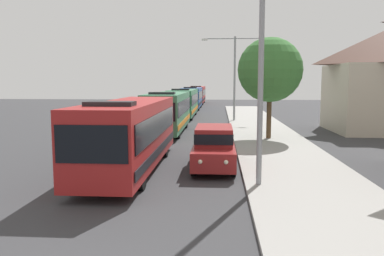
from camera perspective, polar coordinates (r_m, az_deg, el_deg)
The scene contains 10 objects.
bus_lead at distance 17.48m, azimuth -8.97°, elevation -0.58°, with size 2.58×10.78×3.21m.
bus_second_in_line at distance 30.01m, azimuth -3.51°, elevation 2.56°, with size 2.58×10.65×3.21m.
bus_middle at distance 42.92m, azimuth -1.24°, elevation 3.85°, with size 2.58×11.47×3.21m.
bus_fourth_in_line at distance 56.23m, azimuth 0.00°, elevation 4.55°, with size 2.58×11.42×3.21m.
bus_rear at distance 69.29m, azimuth 0.76°, elevation 4.98°, with size 2.58×12.27×3.21m.
white_suv at distance 17.60m, azimuth 3.25°, elevation -2.61°, with size 1.86×4.91×1.90m.
streetlamp_near at distance 14.29m, azimuth 10.17°, elevation 12.05°, with size 5.00×0.28×8.44m.
streetlamp_mid at distance 38.13m, azimuth 6.30°, elevation 8.64°, with size 6.41×0.28×8.08m.
roadside_tree at distance 26.29m, azimuth 11.40°, elevation 8.37°, with size 4.25×4.25×6.67m.
house_distant_gabled at distance 33.67m, azimuth 26.01°, elevation 6.24°, with size 7.57×7.53×7.78m.
Camera 1 is at (2.61, -5.42, 3.91)m, focal length 36.28 mm.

